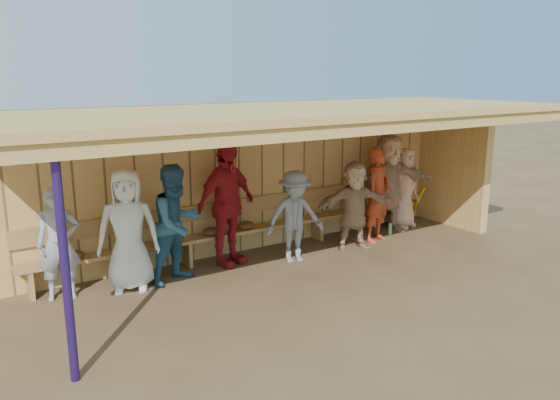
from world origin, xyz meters
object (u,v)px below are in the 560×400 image
object	(u,v)px
player_a	(59,244)
player_h	(404,188)
player_g	(378,195)
player_c	(177,224)
player_b	(128,230)
player_e	(295,217)
player_f	(354,205)
bench	(255,221)
player_d	(227,204)
player_extra	(388,183)

from	to	relation	value
player_a	player_h	world-z (taller)	player_h
player_g	player_h	xyz separation A→B (m)	(1.10, 0.41, -0.07)
player_a	player_g	size ratio (longest dim) A/B	0.89
player_c	player_g	distance (m)	3.79
player_b	player_e	xyz separation A→B (m)	(2.61, -0.31, -0.12)
player_f	player_g	distance (m)	0.65
player_e	player_c	bearing A→B (deg)	-172.68
player_b	player_e	distance (m)	2.63
player_b	player_h	distance (m)	5.58
player_b	player_h	world-z (taller)	player_b
player_b	bench	size ratio (longest dim) A/B	0.23
player_d	bench	xyz separation A→B (m)	(0.72, 0.33, -0.46)
player_extra	player_a	bearing A→B (deg)	-173.75
player_c	player_f	bearing A→B (deg)	-22.69
player_a	player_e	world-z (taller)	player_a
player_d	player_extra	bearing A→B (deg)	-18.55
player_c	player_g	size ratio (longest dim) A/B	1.01
player_extra	player_c	bearing A→B (deg)	-170.67
player_c	player_d	world-z (taller)	player_d
player_g	player_extra	xyz separation A→B (m)	(0.55, 0.30, 0.10)
player_g	player_h	size ratio (longest dim) A/B	1.08
player_a	player_g	distance (m)	5.39
player_a	player_f	distance (m)	4.76
player_b	player_d	size ratio (longest dim) A/B	0.88
player_h	player_c	bearing A→B (deg)	168.56
bench	player_h	bearing A→B (deg)	-5.39
player_a	player_c	distance (m)	1.61
player_a	bench	bearing A→B (deg)	19.25
player_extra	bench	bearing A→B (deg)	178.53
player_extra	player_h	bearing A→B (deg)	18.56
player_c	player_extra	distance (m)	4.34
player_h	bench	xyz separation A→B (m)	(-3.23, 0.31, -0.26)
player_d	bench	size ratio (longest dim) A/B	0.26
player_g	player_extra	world-z (taller)	player_extra
player_d	player_c	bearing A→B (deg)	177.04
player_b	player_d	distance (m)	1.64
player_b	bench	bearing A→B (deg)	33.88
player_b	player_g	world-z (taller)	player_b
player_g	player_c	bearing A→B (deg)	159.71
player_e	player_h	size ratio (longest dim) A/B	0.94
player_f	bench	world-z (taller)	player_f
player_b	bench	world-z (taller)	player_b
player_c	player_d	size ratio (longest dim) A/B	0.88
player_c	player_f	size ratio (longest dim) A/B	1.13
player_g	player_d	bearing A→B (deg)	154.27
player_d	player_a	bearing A→B (deg)	162.27
player_b	player_extra	world-z (taller)	player_extra
player_extra	player_g	bearing A→B (deg)	-143.92
player_d	player_f	xyz separation A→B (m)	(2.21, -0.49, -0.22)
player_d	bench	distance (m)	0.92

